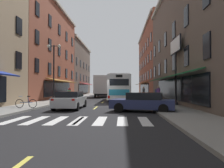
# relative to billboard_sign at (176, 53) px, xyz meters

# --- Properties ---
(ground_plane) EXTENTS (34.80, 80.00, 0.10)m
(ground_plane) POSITION_rel_billboard_sign_xyz_m (-7.05, 1.73, -4.83)
(ground_plane) COLOR black
(lane_centre_dashes) EXTENTS (0.14, 73.90, 0.01)m
(lane_centre_dashes) POSITION_rel_billboard_sign_xyz_m (-7.05, 1.48, -4.78)
(lane_centre_dashes) COLOR #DBCC4C
(lane_centre_dashes) RESTS_ON ground
(crosswalk_near) EXTENTS (7.10, 2.80, 0.01)m
(crosswalk_near) POSITION_rel_billboard_sign_xyz_m (-7.05, -8.27, -4.78)
(crosswalk_near) COLOR silver
(crosswalk_near) RESTS_ON ground
(sidewalk_left) EXTENTS (3.00, 80.00, 0.14)m
(sidewalk_left) POSITION_rel_billboard_sign_xyz_m (-12.95, 1.73, -4.71)
(sidewalk_left) COLOR gray
(sidewalk_left) RESTS_ON ground
(sidewalk_right) EXTENTS (3.00, 80.00, 0.14)m
(sidewalk_right) POSITION_rel_billboard_sign_xyz_m (-1.15, 1.73, -4.71)
(sidewalk_right) COLOR gray
(sidewalk_right) RESTS_ON ground
(storefront_row_right) EXTENTS (9.44, 79.90, 15.28)m
(storefront_row_right) POSITION_rel_billboard_sign_xyz_m (4.33, 3.99, 2.06)
(storefront_row_right) COLOR brown
(storefront_row_right) RESTS_ON ground
(billboard_sign) EXTENTS (0.40, 3.18, 6.04)m
(billboard_sign) POSITION_rel_billboard_sign_xyz_m (0.00, 0.00, 0.00)
(billboard_sign) COLOR black
(billboard_sign) RESTS_ON sidewalk_right
(transit_bus) EXTENTS (2.69, 11.38, 3.29)m
(transit_bus) POSITION_rel_billboard_sign_xyz_m (-5.18, 8.54, -3.06)
(transit_bus) COLOR white
(transit_bus) RESTS_ON ground
(box_truck) EXTENTS (2.57, 8.41, 3.81)m
(box_truck) POSITION_rel_billboard_sign_xyz_m (-8.46, 18.69, -2.80)
(box_truck) COLOR #B21E19
(box_truck) RESTS_ON ground
(sedan_near) EXTENTS (2.03, 4.32, 1.35)m
(sedan_near) POSITION_rel_billboard_sign_xyz_m (-8.57, 27.16, -4.08)
(sedan_near) COLOR #515154
(sedan_near) RESTS_ON ground
(sedan_mid) EXTENTS (1.94, 4.46, 1.37)m
(sedan_mid) POSITION_rel_billboard_sign_xyz_m (-8.93, -2.62, -4.08)
(sedan_mid) COLOR silver
(sedan_mid) RESTS_ON ground
(sedan_far) EXTENTS (4.60, 2.82, 1.33)m
(sedan_far) POSITION_rel_billboard_sign_xyz_m (-3.42, -4.38, -4.10)
(sedan_far) COLOR navy
(sedan_far) RESTS_ON ground
(motorcycle_rider) EXTENTS (0.62, 2.07, 1.66)m
(motorcycle_rider) POSITION_rel_billboard_sign_xyz_m (-10.24, 2.08, -4.07)
(motorcycle_rider) COLOR black
(motorcycle_rider) RESTS_ON ground
(bicycle_near) EXTENTS (1.71, 0.48, 0.91)m
(bicycle_near) POSITION_rel_billboard_sign_xyz_m (-12.08, -3.52, -4.28)
(bicycle_near) COLOR black
(bicycle_near) RESTS_ON sidewalk_left
(bicycle_mid) EXTENTS (1.68, 0.54, 0.91)m
(bicycle_mid) POSITION_rel_billboard_sign_xyz_m (-11.90, 6.45, -4.28)
(bicycle_mid) COLOR black
(bicycle_mid) RESTS_ON sidewalk_left
(pedestrian_near) EXTENTS (0.50, 0.50, 1.75)m
(pedestrian_near) POSITION_rel_billboard_sign_xyz_m (-1.16, 2.17, -3.71)
(pedestrian_near) COLOR maroon
(pedestrian_near) RESTS_ON sidewalk_right
(pedestrian_mid) EXTENTS (0.36, 0.36, 1.72)m
(pedestrian_mid) POSITION_rel_billboard_sign_xyz_m (-1.73, 10.43, -3.76)
(pedestrian_mid) COLOR #33663F
(pedestrian_mid) RESTS_ON sidewalk_right
(street_lamp_twin) EXTENTS (1.42, 0.32, 5.98)m
(street_lamp_twin) POSITION_rel_billboard_sign_xyz_m (-11.83, 1.81, -1.35)
(street_lamp_twin) COLOR black
(street_lamp_twin) RESTS_ON sidewalk_left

